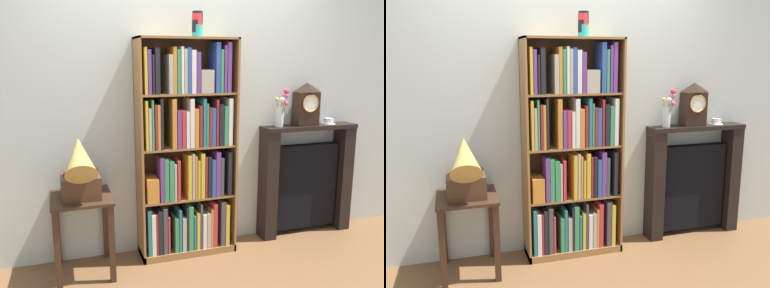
# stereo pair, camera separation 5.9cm
# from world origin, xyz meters

# --- Properties ---
(ground_plane) EXTENTS (7.57, 6.40, 0.02)m
(ground_plane) POSITION_xyz_m (0.00, 0.00, -0.01)
(ground_plane) COLOR brown
(wall_back) EXTENTS (4.57, 0.08, 2.64)m
(wall_back) POSITION_xyz_m (0.17, 0.32, 1.32)
(wall_back) COLOR beige
(wall_back) RESTS_ON ground
(bookshelf) EXTENTS (0.82, 0.29, 1.84)m
(bookshelf) POSITION_xyz_m (-0.00, 0.12, 0.86)
(bookshelf) COLOR olive
(bookshelf) RESTS_ON ground
(cup_stack) EXTENTS (0.09, 0.09, 0.20)m
(cup_stack) POSITION_xyz_m (0.09, 0.12, 1.94)
(cup_stack) COLOR #28B2B7
(cup_stack) RESTS_ON bookshelf
(side_table_left) EXTENTS (0.46, 0.49, 0.64)m
(side_table_left) POSITION_xyz_m (-0.88, 0.03, 0.47)
(side_table_left) COLOR #382316
(side_table_left) RESTS_ON ground
(gramophone) EXTENTS (0.29, 0.49, 0.54)m
(gramophone) POSITION_xyz_m (-0.88, -0.03, 0.85)
(gramophone) COLOR #472D1C
(gramophone) RESTS_ON side_table_left
(fireplace_mantel) EXTENTS (0.94, 0.20, 1.06)m
(fireplace_mantel) POSITION_xyz_m (1.22, 0.19, 0.52)
(fireplace_mantel) COLOR black
(fireplace_mantel) RESTS_ON ground
(mantel_clock) EXTENTS (0.21, 0.15, 0.40)m
(mantel_clock) POSITION_xyz_m (1.17, 0.17, 1.26)
(mantel_clock) COLOR black
(mantel_clock) RESTS_ON fireplace_mantel
(flower_vase) EXTENTS (0.14, 0.14, 0.35)m
(flower_vase) POSITION_xyz_m (0.91, 0.17, 1.22)
(flower_vase) COLOR silver
(flower_vase) RESTS_ON fireplace_mantel
(teacup_with_saucer) EXTENTS (0.13, 0.13, 0.06)m
(teacup_with_saucer) POSITION_xyz_m (1.42, 0.18, 1.09)
(teacup_with_saucer) COLOR white
(teacup_with_saucer) RESTS_ON fireplace_mantel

